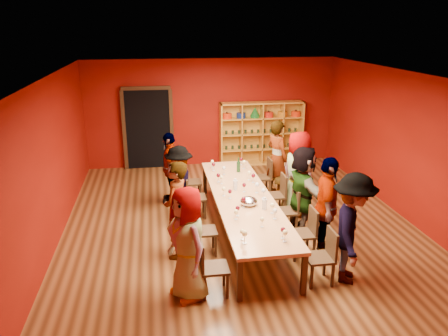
{
  "coord_description": "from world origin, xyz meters",
  "views": [
    {
      "loc": [
        -1.6,
        -7.59,
        3.92
      ],
      "look_at": [
        -0.28,
        0.6,
        1.15
      ],
      "focal_mm": 35.0,
      "sensor_mm": 36.0,
      "label": 1
    }
  ],
  "objects_px": {
    "chair_person_right_2": "(290,208)",
    "chair_person_right_3": "(278,193)",
    "chair_person_left_0": "(209,265)",
    "person_left_0": "(188,244)",
    "chair_person_right_0": "(324,254)",
    "person_right_1": "(327,208)",
    "person_left_1": "(176,210)",
    "chair_person_left_3": "(192,195)",
    "chair_person_right_4": "(265,175)",
    "spittoon_bowl": "(249,201)",
    "person_left_3": "(179,183)",
    "person_right_0": "(352,229)",
    "person_right_4": "(277,158)",
    "wine_bottle": "(239,166)",
    "person_left_4": "(170,167)",
    "shelving_unit": "(261,130)",
    "chair_person_right_1": "(307,230)",
    "chair_person_left_1": "(200,228)",
    "tasting_table": "(243,199)",
    "chair_person_left_4": "(188,180)",
    "person_right_2": "(303,190)",
    "person_right_3": "(298,173)"
  },
  "relations": [
    {
      "from": "shelving_unit",
      "to": "wine_bottle",
      "type": "relative_size",
      "value": 7.2
    },
    {
      "from": "chair_person_right_0",
      "to": "wine_bottle",
      "type": "xyz_separation_m",
      "value": [
        -0.72,
        3.35,
        0.38
      ]
    },
    {
      "from": "chair_person_left_0",
      "to": "person_right_4",
      "type": "distance_m",
      "value": 4.36
    },
    {
      "from": "chair_person_right_4",
      "to": "spittoon_bowl",
      "type": "height_order",
      "value": "spittoon_bowl"
    },
    {
      "from": "chair_person_right_2",
      "to": "person_right_4",
      "type": "height_order",
      "value": "person_right_4"
    },
    {
      "from": "chair_person_right_4",
      "to": "person_right_3",
      "type": "bearing_deg",
      "value": -70.26
    },
    {
      "from": "chair_person_left_0",
      "to": "person_left_3",
      "type": "bearing_deg",
      "value": 95.21
    },
    {
      "from": "person_right_1",
      "to": "person_right_0",
      "type": "bearing_deg",
      "value": -156.61
    },
    {
      "from": "person_left_1",
      "to": "chair_person_left_3",
      "type": "xyz_separation_m",
      "value": [
        0.4,
        1.57,
        -0.37
      ]
    },
    {
      "from": "person_left_3",
      "to": "person_right_0",
      "type": "height_order",
      "value": "person_right_0"
    },
    {
      "from": "person_left_0",
      "to": "person_left_1",
      "type": "relative_size",
      "value": 1.0
    },
    {
      "from": "person_left_4",
      "to": "person_right_3",
      "type": "bearing_deg",
      "value": 72.5
    },
    {
      "from": "chair_person_right_4",
      "to": "person_right_4",
      "type": "xyz_separation_m",
      "value": [
        0.28,
        -0.0,
        0.4
      ]
    },
    {
      "from": "person_left_1",
      "to": "shelving_unit",
      "type": "bearing_deg",
      "value": 171.2
    },
    {
      "from": "shelving_unit",
      "to": "chair_person_right_2",
      "type": "height_order",
      "value": "shelving_unit"
    },
    {
      "from": "chair_person_right_4",
      "to": "person_right_2",
      "type": "bearing_deg",
      "value": -82.94
    },
    {
      "from": "chair_person_right_3",
      "to": "spittoon_bowl",
      "type": "bearing_deg",
      "value": -128.29
    },
    {
      "from": "person_left_0",
      "to": "chair_person_right_3",
      "type": "height_order",
      "value": "person_left_0"
    },
    {
      "from": "chair_person_left_0",
      "to": "spittoon_bowl",
      "type": "height_order",
      "value": "spittoon_bowl"
    },
    {
      "from": "chair_person_right_1",
      "to": "person_right_3",
      "type": "distance_m",
      "value": 1.88
    },
    {
      "from": "chair_person_left_3",
      "to": "chair_person_right_1",
      "type": "distance_m",
      "value": 2.67
    },
    {
      "from": "person_left_4",
      "to": "chair_person_right_1",
      "type": "bearing_deg",
      "value": 42.7
    },
    {
      "from": "chair_person_right_2",
      "to": "person_right_3",
      "type": "bearing_deg",
      "value": 63.21
    },
    {
      "from": "shelving_unit",
      "to": "chair_person_right_1",
      "type": "relative_size",
      "value": 2.7
    },
    {
      "from": "chair_person_left_0",
      "to": "chair_person_left_4",
      "type": "distance_m",
      "value": 3.74
    },
    {
      "from": "person_left_4",
      "to": "spittoon_bowl",
      "type": "distance_m",
      "value": 2.59
    },
    {
      "from": "person_right_4",
      "to": "chair_person_right_2",
      "type": "bearing_deg",
      "value": 149.44
    },
    {
      "from": "chair_person_right_3",
      "to": "wine_bottle",
      "type": "relative_size",
      "value": 2.67
    },
    {
      "from": "chair_person_left_3",
      "to": "person_right_3",
      "type": "distance_m",
      "value": 2.28
    },
    {
      "from": "chair_person_right_3",
      "to": "chair_person_right_4",
      "type": "bearing_deg",
      "value": 90.0
    },
    {
      "from": "person_right_0",
      "to": "chair_person_left_1",
      "type": "bearing_deg",
      "value": 86.16
    },
    {
      "from": "person_left_0",
      "to": "person_left_4",
      "type": "bearing_deg",
      "value": 158.37
    },
    {
      "from": "chair_person_right_1",
      "to": "person_right_4",
      "type": "bearing_deg",
      "value": 84.54
    },
    {
      "from": "tasting_table",
      "to": "wine_bottle",
      "type": "xyz_separation_m",
      "value": [
        0.19,
        1.46,
        0.18
      ]
    },
    {
      "from": "person_left_1",
      "to": "chair_person_right_4",
      "type": "height_order",
      "value": "person_left_1"
    },
    {
      "from": "chair_person_left_4",
      "to": "chair_person_right_0",
      "type": "height_order",
      "value": "same"
    },
    {
      "from": "chair_person_left_3",
      "to": "person_right_4",
      "type": "bearing_deg",
      "value": 25.33
    },
    {
      "from": "person_right_3",
      "to": "spittoon_bowl",
      "type": "relative_size",
      "value": 5.67
    },
    {
      "from": "person_right_0",
      "to": "person_right_2",
      "type": "distance_m",
      "value": 1.8
    },
    {
      "from": "shelving_unit",
      "to": "chair_person_right_0",
      "type": "bearing_deg",
      "value": -94.48
    },
    {
      "from": "chair_person_right_0",
      "to": "person_right_1",
      "type": "bearing_deg",
      "value": 68.03
    },
    {
      "from": "chair_person_left_0",
      "to": "wine_bottle",
      "type": "bearing_deg",
      "value": 72.02
    },
    {
      "from": "chair_person_right_2",
      "to": "chair_person_right_3",
      "type": "xyz_separation_m",
      "value": [
        0.0,
        0.82,
        0.0
      ]
    },
    {
      "from": "chair_person_left_4",
      "to": "chair_person_left_1",
      "type": "bearing_deg",
      "value": -90.0
    },
    {
      "from": "person_left_4",
      "to": "chair_person_right_0",
      "type": "height_order",
      "value": "person_left_4"
    },
    {
      "from": "chair_person_left_0",
      "to": "chair_person_left_4",
      "type": "bearing_deg",
      "value": 90.0
    },
    {
      "from": "shelving_unit",
      "to": "person_right_2",
      "type": "height_order",
      "value": "shelving_unit"
    },
    {
      "from": "chair_person_left_0",
      "to": "person_left_0",
      "type": "relative_size",
      "value": 0.51
    },
    {
      "from": "person_right_0",
      "to": "shelving_unit",
      "type": "bearing_deg",
      "value": 23.68
    },
    {
      "from": "chair_person_left_0",
      "to": "person_left_1",
      "type": "relative_size",
      "value": 0.51
    }
  ]
}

